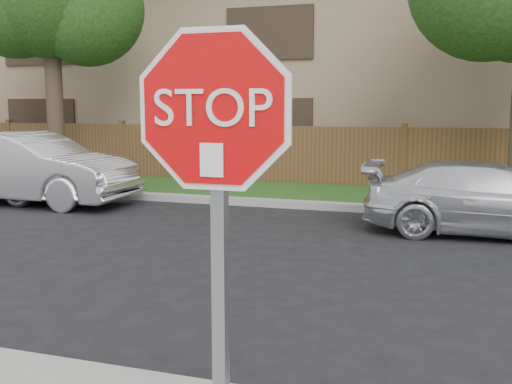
% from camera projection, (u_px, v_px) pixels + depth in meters
% --- Properties ---
extents(far_curb, '(70.00, 0.30, 0.15)m').
position_uv_depth(far_curb, '(389.00, 209.00, 12.05)').
color(far_curb, gray).
rests_on(far_curb, ground).
extents(grass_strip, '(70.00, 3.00, 0.12)m').
position_uv_depth(grass_strip, '(396.00, 198.00, 13.60)').
color(grass_strip, '#1E4714').
rests_on(grass_strip, ground).
extents(fence, '(70.00, 0.12, 1.60)m').
position_uv_depth(fence, '(403.00, 159.00, 15.00)').
color(fence, '#54331D').
rests_on(fence, ground).
extents(apartment_building, '(35.20, 9.20, 7.20)m').
position_uv_depth(apartment_building, '(420.00, 63.00, 19.86)').
color(apartment_building, '#967E5D').
rests_on(apartment_building, ground).
extents(stop_sign, '(1.01, 0.13, 2.55)m').
position_uv_depth(stop_sign, '(216.00, 181.00, 2.69)').
color(stop_sign, gray).
rests_on(stop_sign, sidewalk_near).
extents(sedan_left, '(4.78, 1.68, 1.57)m').
position_uv_depth(sedan_left, '(30.00, 168.00, 13.11)').
color(sedan_left, silver).
rests_on(sedan_left, ground).
extents(sedan_right, '(4.26, 1.86, 1.22)m').
position_uv_depth(sedan_right, '(491.00, 199.00, 9.97)').
color(sedan_right, silver).
rests_on(sedan_right, ground).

